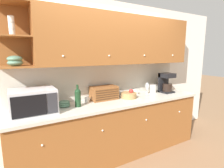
# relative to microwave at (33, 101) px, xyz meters

# --- Properties ---
(ground_plane) EXTENTS (24.00, 24.00, 0.00)m
(ground_plane) POSITION_rel_microwave_xyz_m (1.22, 0.32, -1.11)
(ground_plane) COLOR #896647
(wall_back) EXTENTS (5.58, 0.06, 2.60)m
(wall_back) POSITION_rel_microwave_xyz_m (1.22, 0.35, 0.19)
(wall_back) COLOR white
(wall_back) RESTS_ON ground_plane
(counter_unit) EXTENTS (3.20, 0.68, 0.95)m
(counter_unit) POSITION_rel_microwave_xyz_m (1.22, -0.01, -0.64)
(counter_unit) COLOR #935628
(counter_unit) RESTS_ON ground_plane
(backsplash_panel) EXTENTS (3.18, 0.01, 0.59)m
(backsplash_panel) POSITION_rel_microwave_xyz_m (1.22, 0.31, 0.13)
(backsplash_panel) COLOR beige
(backsplash_panel) RESTS_ON counter_unit
(upper_cabinets) EXTENTS (3.18, 0.39, 0.80)m
(upper_cabinets) POSITION_rel_microwave_xyz_m (1.39, 0.13, 0.83)
(upper_cabinets) COLOR #935628
(upper_cabinets) RESTS_ON backsplash_panel
(microwave) EXTENTS (0.55, 0.43, 0.32)m
(microwave) POSITION_rel_microwave_xyz_m (0.00, 0.00, 0.00)
(microwave) COLOR silver
(microwave) RESTS_ON counter_unit
(bowl_stack_on_counter) EXTENTS (0.17, 0.17, 0.09)m
(bowl_stack_on_counter) POSITION_rel_microwave_xyz_m (0.42, 0.09, -0.12)
(bowl_stack_on_counter) COLOR slate
(bowl_stack_on_counter) RESTS_ON counter_unit
(wine_bottle) EXTENTS (0.09, 0.09, 0.32)m
(wine_bottle) POSITION_rel_microwave_xyz_m (0.59, -0.01, -0.01)
(wine_bottle) COLOR #19381E
(wine_bottle) RESTS_ON counter_unit
(mug_blue_second) EXTENTS (0.09, 0.08, 0.10)m
(mug_blue_second) POSITION_rel_microwave_xyz_m (0.79, 0.15, -0.11)
(mug_blue_second) COLOR silver
(mug_blue_second) RESTS_ON counter_unit
(bread_box) EXTENTS (0.44, 0.25, 0.23)m
(bread_box) POSITION_rel_microwave_xyz_m (1.10, 0.16, -0.05)
(bread_box) COLOR brown
(bread_box) RESTS_ON counter_unit
(fruit_basket) EXTENTS (0.27, 0.27, 0.16)m
(fruit_basket) POSITION_rel_microwave_xyz_m (1.53, 0.03, -0.11)
(fruit_basket) COLOR #A87F4C
(fruit_basket) RESTS_ON counter_unit
(mug) EXTENTS (0.10, 0.09, 0.09)m
(mug) POSITION_rel_microwave_xyz_m (1.82, 0.21, -0.12)
(mug) COLOR silver
(mug) RESTS_ON counter_unit
(wine_glass) EXTENTS (0.07, 0.07, 0.22)m
(wine_glass) POSITION_rel_microwave_xyz_m (2.00, 0.10, -0.01)
(wine_glass) COLOR silver
(wine_glass) RESTS_ON counter_unit
(storage_canister) EXTENTS (0.14, 0.14, 0.17)m
(storage_canister) POSITION_rel_microwave_xyz_m (2.18, 0.14, -0.08)
(storage_canister) COLOR silver
(storage_canister) RESTS_ON counter_unit
(coffee_maker) EXTENTS (0.25, 0.24, 0.39)m
(coffee_maker) POSITION_rel_microwave_xyz_m (2.43, 0.04, 0.03)
(coffee_maker) COLOR black
(coffee_maker) RESTS_ON counter_unit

